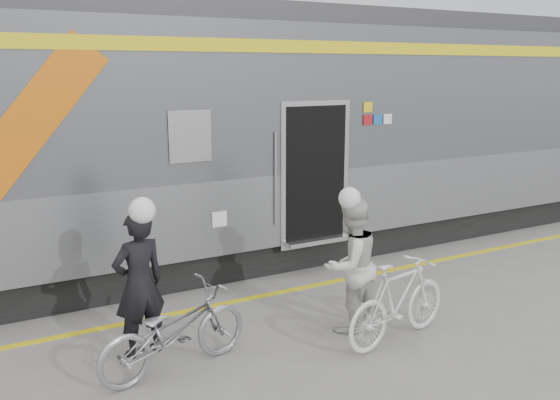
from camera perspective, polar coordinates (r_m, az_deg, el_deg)
ground at (r=6.65m, az=4.67°, el=-15.69°), size 90.00×90.00×0.00m
train at (r=9.48m, az=-12.88°, el=5.64°), size 24.00×3.17×4.10m
safety_strip at (r=8.35m, az=-3.55°, el=-9.55°), size 24.00×0.12×0.01m
man at (r=6.75m, az=-13.42°, el=-7.87°), size 0.67×0.51×1.65m
bicycle_left at (r=6.45m, az=-10.16°, el=-12.26°), size 1.82×0.93×0.91m
woman at (r=7.24m, az=6.79°, el=-6.26°), size 0.90×0.76×1.64m
bicycle_right at (r=7.12m, az=11.31°, el=-9.52°), size 1.71×0.77×0.99m
helmet_man at (r=6.48m, az=-13.85°, el=0.21°), size 0.29×0.29×0.29m
helmet_woman at (r=6.99m, az=6.99°, el=1.13°), size 0.26×0.26×0.26m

